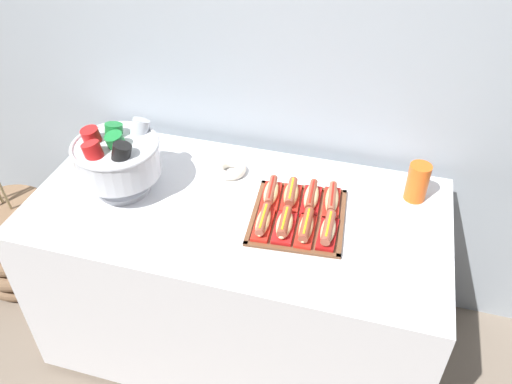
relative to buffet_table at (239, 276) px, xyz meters
name	(u,v)px	position (x,y,z in m)	size (l,w,h in m)	color
ground_plane	(240,336)	(0.00, 0.00, -0.42)	(10.00, 10.00, 0.00)	#7A6B5B
back_wall	(273,24)	(0.00, 0.51, 0.88)	(6.00, 0.10, 2.60)	#9EA8B2
buffet_table	(239,276)	(0.00, 0.00, 0.00)	(1.55, 0.78, 0.79)	silver
floor_vase	(19,242)	(-1.18, 0.09, -0.20)	(0.48, 0.48, 0.91)	brown
serving_tray	(298,217)	(0.23, 0.00, 0.38)	(0.36, 0.39, 0.01)	brown
hot_dog_0	(263,222)	(0.13, -0.09, 0.41)	(0.07, 0.17, 0.06)	red
hot_dog_1	(284,225)	(0.20, -0.09, 0.41)	(0.08, 0.16, 0.06)	red
hot_dog_2	(306,228)	(0.28, -0.08, 0.41)	(0.07, 0.17, 0.06)	red
hot_dog_3	(328,230)	(0.35, -0.08, 0.41)	(0.07, 0.16, 0.06)	#B21414
hot_dog_4	(271,193)	(0.11, 0.07, 0.41)	(0.08, 0.17, 0.06)	red
hot_dog_5	(291,195)	(0.19, 0.08, 0.41)	(0.08, 0.17, 0.06)	red
hot_dog_6	(311,198)	(0.26, 0.08, 0.41)	(0.08, 0.18, 0.06)	#B21414
hot_dog_7	(332,200)	(0.34, 0.09, 0.41)	(0.08, 0.19, 0.06)	red
punch_bowl	(117,157)	(-0.45, -0.02, 0.53)	(0.32, 0.32, 0.27)	silver
cup_stack	(417,182)	(0.63, 0.23, 0.45)	(0.08, 0.08, 0.15)	#EA5B19
donut	(230,169)	(-0.09, 0.19, 0.40)	(0.13, 0.13, 0.04)	silver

